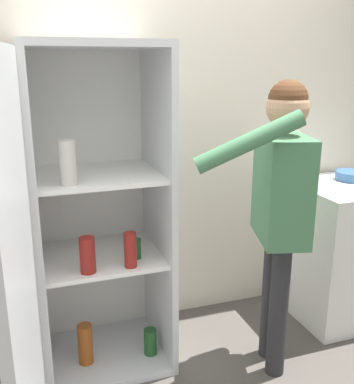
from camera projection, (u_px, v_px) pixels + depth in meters
name	position (u px, v px, depth m)	size (l,w,h in m)	color
wall_back	(138.00, 127.00, 2.68)	(7.00, 0.06, 2.55)	beige
refrigerator	(83.00, 224.00, 2.26)	(0.82, 1.28, 1.74)	silver
person	(280.00, 194.00, 2.28)	(0.69, 0.51, 1.57)	#262628
counter	(338.00, 250.00, 2.97)	(0.60, 0.64, 0.90)	white
bowl	(352.00, 176.00, 2.95)	(0.22, 0.22, 0.06)	#335B8E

